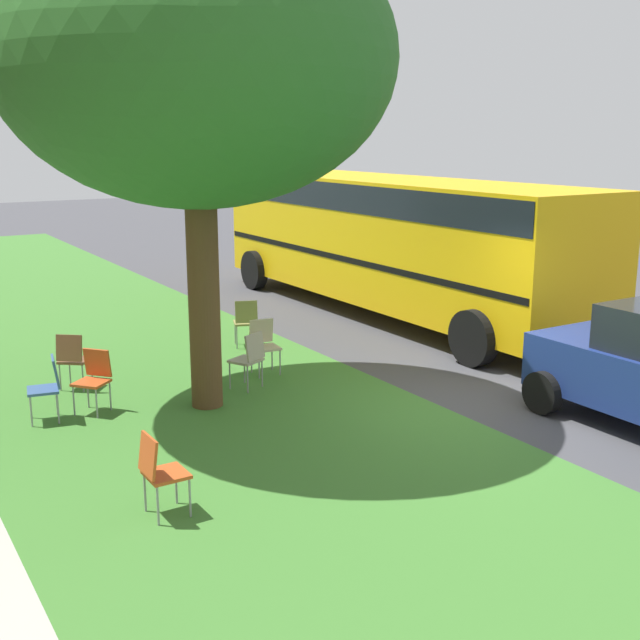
# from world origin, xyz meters

# --- Properties ---
(ground) EXTENTS (80.00, 80.00, 0.00)m
(ground) POSITION_xyz_m (0.00, 0.00, 0.00)
(ground) COLOR #424247
(grass_verge) EXTENTS (48.00, 6.00, 0.01)m
(grass_verge) POSITION_xyz_m (0.00, 3.20, 0.00)
(grass_verge) COLOR #3D752D
(grass_verge) RESTS_ON ground
(street_tree) EXTENTS (5.27, 5.27, 6.69)m
(street_tree) POSITION_xyz_m (2.03, 3.02, 4.73)
(street_tree) COLOR brown
(street_tree) RESTS_ON ground
(chair_0) EXTENTS (0.56, 0.55, 0.88)m
(chair_0) POSITION_xyz_m (2.39, 2.16, 0.52)
(chair_0) COLOR #ADA393
(chair_0) RESTS_ON ground
(chair_1) EXTENTS (0.59, 0.58, 0.88)m
(chair_1) POSITION_xyz_m (3.76, 4.44, 0.52)
(chair_1) COLOR brown
(chair_1) RESTS_ON ground
(chair_2) EXTENTS (0.42, 0.43, 0.88)m
(chair_2) POSITION_xyz_m (-0.85, 4.80, 0.52)
(chair_2) COLOR #C64C1E
(chair_2) RESTS_ON ground
(chair_3) EXTENTS (0.54, 0.53, 0.88)m
(chair_3) POSITION_xyz_m (4.61, 1.11, 0.52)
(chair_3) COLOR olive
(chair_3) RESTS_ON ground
(chair_4) EXTENTS (0.49, 0.49, 0.88)m
(chair_4) POSITION_xyz_m (2.58, 5.08, 0.52)
(chair_4) COLOR #335184
(chair_4) RESTS_ON ground
(chair_5) EXTENTS (0.46, 0.46, 0.88)m
(chair_5) POSITION_xyz_m (3.01, 1.59, 0.52)
(chair_5) COLOR beige
(chair_5) RESTS_ON ground
(chair_6) EXTENTS (0.59, 0.59, 0.88)m
(chair_6) POSITION_xyz_m (2.62, 4.45, 0.52)
(chair_6) COLOR #C64C1E
(chair_6) RESTS_ON ground
(school_bus) EXTENTS (10.40, 2.80, 2.88)m
(school_bus) POSITION_xyz_m (5.55, -2.84, 1.76)
(school_bus) COLOR yellow
(school_bus) RESTS_ON ground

